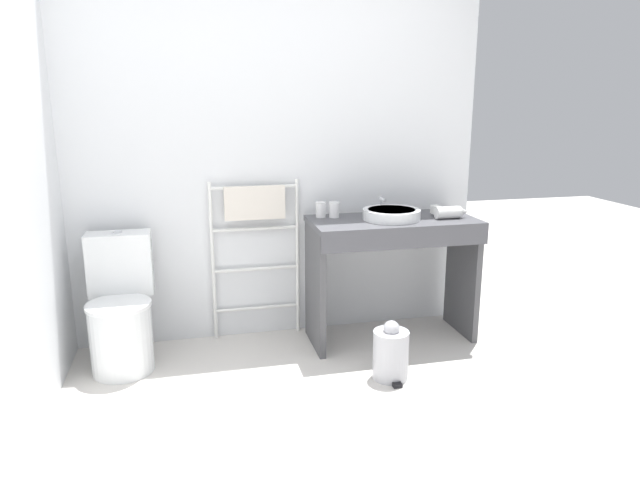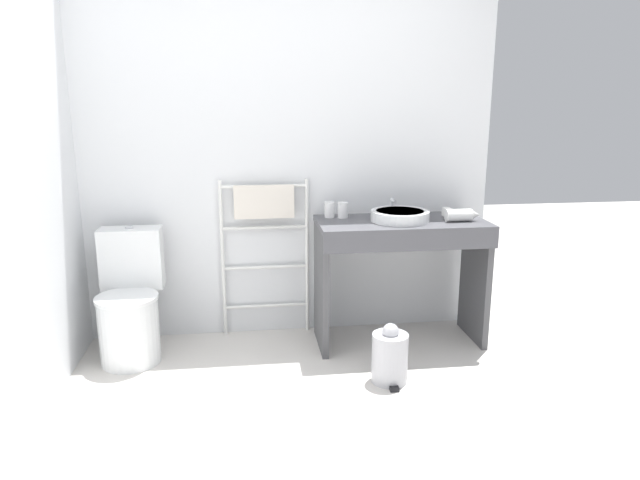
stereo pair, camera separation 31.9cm
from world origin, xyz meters
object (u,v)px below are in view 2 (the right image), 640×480
at_px(toilet, 130,306).
at_px(cup_near_edge, 343,210).
at_px(towel_radiator, 265,223).
at_px(cup_near_wall, 329,210).
at_px(sink_basin, 400,215).
at_px(hair_dryer, 459,215).
at_px(trash_bin, 390,356).

xyz_separation_m(toilet, cup_near_edge, (1.35, 0.15, 0.54)).
distance_m(towel_radiator, cup_near_wall, 0.44).
relative_size(sink_basin, cup_near_wall, 3.73).
distance_m(sink_basin, cup_near_wall, 0.46).
bearing_deg(towel_radiator, hair_dryer, -14.00).
bearing_deg(cup_near_edge, toilet, -173.72).
bearing_deg(toilet, cup_near_edge, 6.28).
xyz_separation_m(toilet, hair_dryer, (2.06, -0.04, 0.53)).
xyz_separation_m(toilet, sink_basin, (1.69, 0.00, 0.52)).
relative_size(toilet, cup_near_edge, 7.88).
bearing_deg(towel_radiator, cup_near_wall, -11.55).
height_order(towel_radiator, hair_dryer, towel_radiator).
xyz_separation_m(towel_radiator, hair_dryer, (1.22, -0.30, 0.09)).
bearing_deg(towel_radiator, cup_near_edge, -12.81).
distance_m(hair_dryer, trash_bin, 1.02).
relative_size(toilet, trash_bin, 2.28).
bearing_deg(trash_bin, towel_radiator, 130.16).
height_order(toilet, trash_bin, toilet).
bearing_deg(hair_dryer, trash_bin, -138.71).
height_order(sink_basin, cup_near_edge, cup_near_edge).
relative_size(cup_near_wall, hair_dryer, 0.45).
height_order(towel_radiator, trash_bin, towel_radiator).
height_order(toilet, sink_basin, sink_basin).
relative_size(sink_basin, hair_dryer, 1.67).
bearing_deg(hair_dryer, towel_radiator, 166.00).
distance_m(towel_radiator, trash_bin, 1.21).
xyz_separation_m(toilet, cup_near_wall, (1.27, 0.18, 0.54)).
distance_m(towel_radiator, hair_dryer, 1.26).
distance_m(cup_near_edge, hair_dryer, 0.74).
bearing_deg(sink_basin, cup_near_wall, 157.89).
bearing_deg(trash_bin, sink_basin, 71.39).
height_order(towel_radiator, cup_near_wall, towel_radiator).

